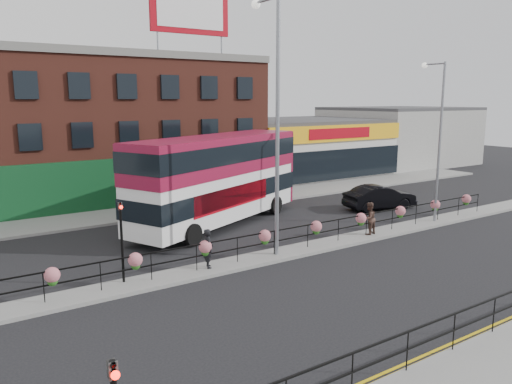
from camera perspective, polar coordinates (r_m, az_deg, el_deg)
ground at (r=23.89m, az=4.04°, el=-7.01°), size 120.00×120.00×0.00m
north_pavement at (r=33.82m, az=-8.53°, el=-1.71°), size 60.00×4.00×0.15m
median at (r=23.87m, az=4.05°, el=-6.84°), size 60.00×1.60×0.15m
yellow_line_inner at (r=17.80m, az=24.22°, el=-14.29°), size 60.00×0.10×0.01m
yellow_line_outer at (r=17.72m, az=24.72°, el=-14.45°), size 60.00×0.10×0.01m
brick_building at (r=39.25m, az=-19.14°, el=6.97°), size 25.00×12.21×10.30m
supermarket at (r=48.52m, az=4.59°, el=5.17°), size 15.00×12.25×5.30m
warehouse_east at (r=58.83m, az=15.94°, el=6.24°), size 14.50×12.00×6.30m
billboard at (r=37.32m, az=-7.53°, el=19.72°), size 6.00×0.29×4.40m
median_railing at (r=23.60m, az=4.08°, el=-4.59°), size 30.04×0.56×1.23m
south_railing at (r=15.67m, az=21.75°, el=-13.74°), size 20.04×0.05×1.12m
double_decker_bus at (r=28.58m, az=-4.31°, el=2.43°), size 12.84×7.91×5.16m
car at (r=34.04m, az=13.98°, el=-0.58°), size 3.66×5.54×1.60m
pedestrian_a at (r=21.32m, az=-5.48°, el=-6.43°), size 0.84×0.75×1.68m
pedestrian_b at (r=26.99m, az=12.80°, el=-2.95°), size 1.02×0.88×1.73m
lamp_column_west at (r=22.41m, az=2.04°, el=9.88°), size 0.41×2.01×11.46m
lamp_column_east at (r=30.55m, az=20.00°, el=6.86°), size 0.33×1.60×9.13m
traffic_light_median at (r=19.87m, az=-15.18°, el=-3.61°), size 0.15×0.28×3.65m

